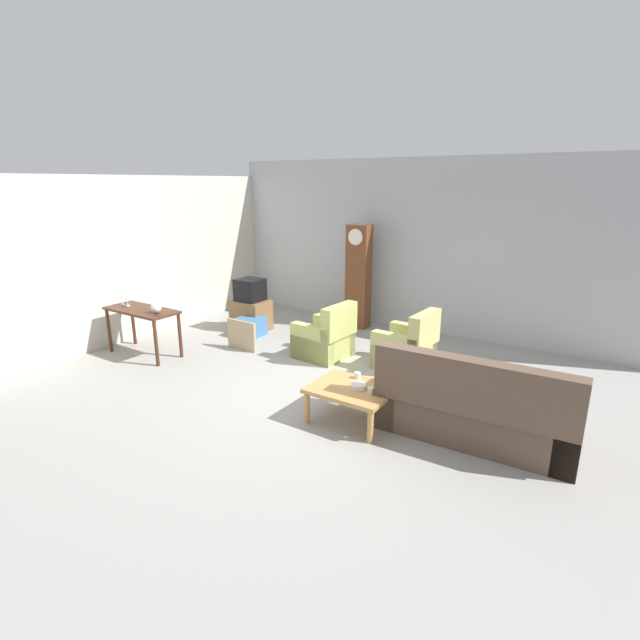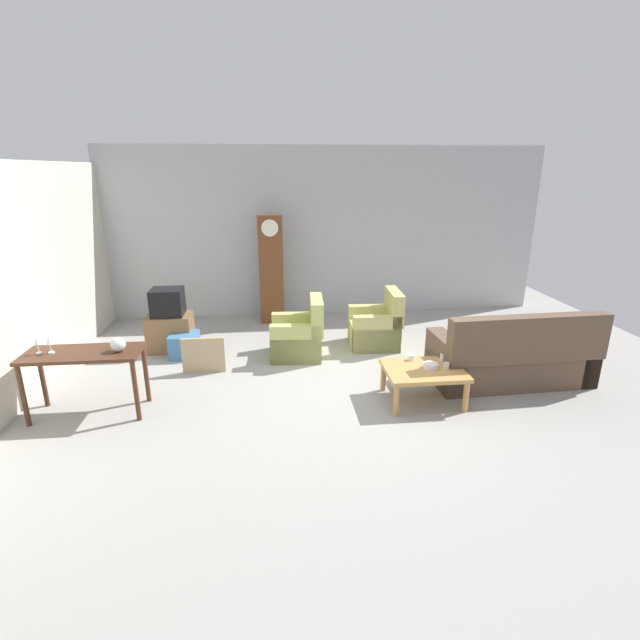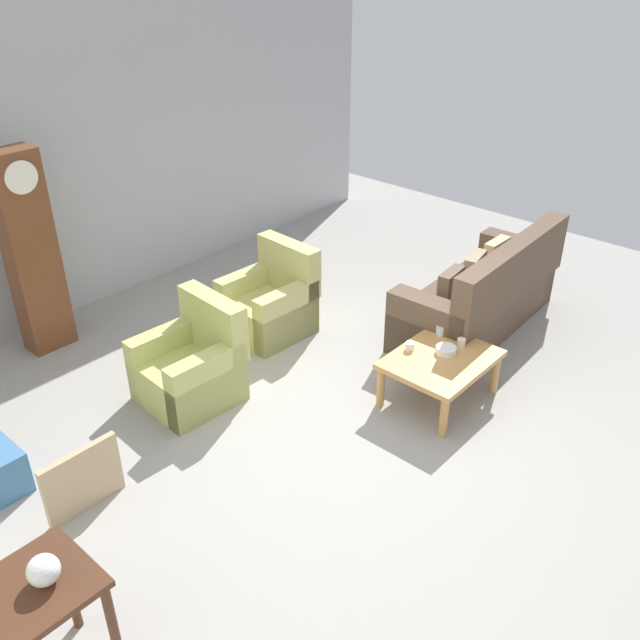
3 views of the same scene
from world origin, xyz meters
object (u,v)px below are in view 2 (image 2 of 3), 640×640
(console_table_dark, at_px, (84,361))
(wine_glass_tall, at_px, (37,343))
(coffee_table_wood, at_px, (424,373))
(couch_floral, at_px, (513,358))
(cup_white_porcelain, at_px, (411,357))
(cup_blue_rimmed, at_px, (443,357))
(framed_picture_leaning, at_px, (203,355))
(tv_crt, at_px, (167,302))
(wine_glass_mid, at_px, (49,343))
(bowl_white_stacked, at_px, (431,366))
(armchair_olive_near, at_px, (299,337))
(grandfather_clock, at_px, (271,269))
(tv_stand_cabinet, at_px, (171,332))
(glass_dome_cloche, at_px, (118,344))
(armchair_olive_far, at_px, (377,328))
(cup_cream_tall, at_px, (446,366))
(storage_box_blue, at_px, (185,345))

(console_table_dark, relative_size, wine_glass_tall, 6.12)
(coffee_table_wood, bearing_deg, couch_floral, 15.68)
(cup_white_porcelain, distance_m, cup_blue_rimmed, 0.41)
(framed_picture_leaning, bearing_deg, wine_glass_tall, -146.73)
(tv_crt, xyz_separation_m, wine_glass_mid, (-0.88, -2.04, 0.12))
(cup_white_porcelain, bearing_deg, wine_glass_tall, -177.51)
(couch_floral, distance_m, wine_glass_tall, 5.85)
(wine_glass_tall, xyz_separation_m, wine_glass_mid, (0.13, 0.01, -0.01))
(tv_crt, xyz_separation_m, bowl_white_stacked, (3.55, -2.13, -0.33))
(armchair_olive_near, bearing_deg, grandfather_clock, 102.56)
(console_table_dark, relative_size, wine_glass_mid, 6.52)
(grandfather_clock, height_order, tv_stand_cabinet, grandfather_clock)
(bowl_white_stacked, bearing_deg, tv_stand_cabinet, 149.07)
(grandfather_clock, xyz_separation_m, glass_dome_cloche, (-1.77, -3.35, -0.14))
(armchair_olive_near, relative_size, grandfather_clock, 0.46)
(tv_crt, relative_size, glass_dome_cloche, 2.83)
(tv_stand_cabinet, bearing_deg, armchair_olive_far, -2.99)
(armchair_olive_far, bearing_deg, framed_picture_leaning, -163.44)
(armchair_olive_near, bearing_deg, tv_stand_cabinet, 166.49)
(console_table_dark, bearing_deg, cup_cream_tall, -1.93)
(console_table_dark, height_order, tv_crt, tv_crt)
(framed_picture_leaning, relative_size, cup_blue_rimmed, 6.75)
(glass_dome_cloche, bearing_deg, couch_floral, 3.41)
(couch_floral, relative_size, cup_cream_tall, 27.50)
(tv_stand_cabinet, bearing_deg, grandfather_clock, 38.50)
(armchair_olive_near, distance_m, storage_box_blue, 1.78)
(grandfather_clock, relative_size, cup_white_porcelain, 24.87)
(armchair_olive_near, bearing_deg, tv_crt, 166.49)
(console_table_dark, distance_m, tv_stand_cabinet, 2.13)
(coffee_table_wood, relative_size, cup_blue_rimmed, 10.80)
(console_table_dark, bearing_deg, framed_picture_leaning, 41.65)
(grandfather_clock, height_order, storage_box_blue, grandfather_clock)
(tv_crt, distance_m, bowl_white_stacked, 4.15)
(armchair_olive_near, bearing_deg, glass_dome_cloche, -144.11)
(tv_crt, height_order, cup_white_porcelain, tv_crt)
(glass_dome_cloche, distance_m, wine_glass_mid, 0.74)
(storage_box_blue, height_order, cup_white_porcelain, cup_white_porcelain)
(bowl_white_stacked, bearing_deg, wine_glass_tall, 179.00)
(bowl_white_stacked, bearing_deg, cup_white_porcelain, 121.54)
(framed_picture_leaning, distance_m, cup_cream_tall, 3.33)
(framed_picture_leaning, xyz_separation_m, cup_white_porcelain, (2.75, -0.89, 0.21))
(couch_floral, bearing_deg, bowl_white_stacked, -163.75)
(armchair_olive_far, distance_m, grandfather_clock, 2.34)
(tv_stand_cabinet, distance_m, framed_picture_leaning, 1.16)
(storage_box_blue, height_order, cup_cream_tall, cup_cream_tall)
(couch_floral, height_order, coffee_table_wood, couch_floral)
(coffee_table_wood, relative_size, console_table_dark, 0.74)
(console_table_dark, bearing_deg, armchair_olive_far, 25.60)
(couch_floral, distance_m, coffee_table_wood, 1.40)
(coffee_table_wood, height_order, bowl_white_stacked, bowl_white_stacked)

